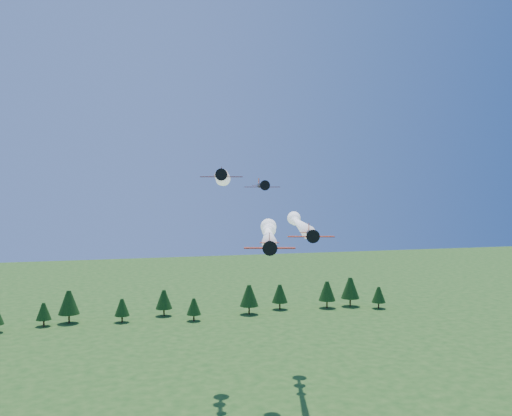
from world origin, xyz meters
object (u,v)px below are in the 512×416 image
object	(u,v)px
plane_lead	(268,233)
plane_right	(298,223)
plane_left	(222,178)
plane_slot	(262,185)

from	to	relation	value
plane_lead	plane_right	world-z (taller)	plane_right
plane_lead	plane_left	distance (m)	19.97
plane_slot	plane_left	bearing A→B (deg)	101.64
plane_right	plane_left	bearing A→B (deg)	-164.48
plane_left	plane_right	distance (m)	21.28
plane_left	plane_right	bearing A→B (deg)	12.06
plane_left	plane_slot	size ratio (longest dim) A/B	7.14
plane_lead	plane_left	xyz separation A→B (m)	(-6.57, 14.83, 11.64)
plane_left	plane_right	world-z (taller)	plane_left
plane_lead	plane_right	bearing A→B (deg)	67.28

